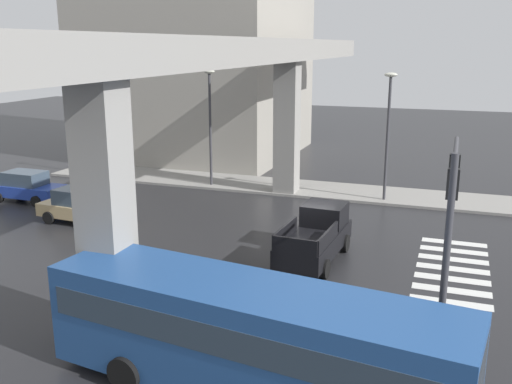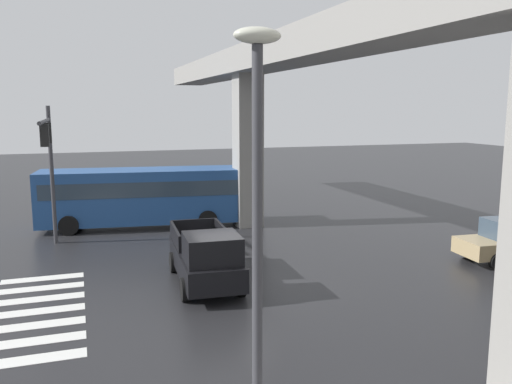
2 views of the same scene
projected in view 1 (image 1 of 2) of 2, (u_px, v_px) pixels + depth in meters
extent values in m
plane|color=#232326|center=(301.00, 251.00, 24.93)|extent=(120.00, 120.00, 0.00)
cube|color=silver|center=(451.00, 303.00, 19.89)|extent=(0.55, 2.80, 0.01)
cube|color=silver|center=(451.00, 290.00, 20.89)|extent=(0.55, 2.80, 0.01)
cube|color=silver|center=(452.00, 279.00, 21.90)|extent=(0.55, 2.80, 0.01)
cube|color=silver|center=(453.00, 269.00, 22.90)|extent=(0.55, 2.80, 0.01)
cube|color=silver|center=(453.00, 259.00, 23.90)|extent=(0.55, 2.80, 0.01)
cube|color=silver|center=(454.00, 251.00, 24.91)|extent=(0.55, 2.80, 0.01)
cube|color=silver|center=(454.00, 243.00, 25.91)|extent=(0.55, 2.80, 0.01)
cube|color=gray|center=(225.00, 52.00, 23.94)|extent=(48.78, 2.10, 1.20)
cube|color=gray|center=(106.00, 215.00, 16.61)|extent=(1.30, 1.30, 7.81)
cube|color=gray|center=(287.00, 129.00, 33.51)|extent=(1.30, 1.30, 7.81)
cube|color=gray|center=(314.00, 189.00, 35.14)|extent=(4.00, 36.00, 0.15)
cube|color=black|center=(314.00, 243.00, 23.57)|extent=(5.20, 2.18, 0.80)
cube|color=black|center=(325.00, 214.00, 24.65)|extent=(1.80, 1.84, 0.90)
cube|color=#3F5160|center=(328.00, 211.00, 25.07)|extent=(0.19, 1.67, 0.77)
cube|color=black|center=(285.00, 232.00, 22.70)|extent=(2.65, 0.25, 0.60)
cube|color=black|center=(328.00, 238.00, 22.04)|extent=(2.65, 0.25, 0.60)
cube|color=black|center=(295.00, 246.00, 21.16)|extent=(0.20, 1.75, 0.60)
cylinder|color=black|center=(305.00, 238.00, 25.42)|extent=(0.77, 0.32, 0.76)
cylinder|color=black|center=(345.00, 243.00, 24.75)|extent=(0.77, 0.32, 0.76)
cylinder|color=black|center=(280.00, 262.00, 22.60)|extent=(0.77, 0.32, 0.76)
cylinder|color=black|center=(324.00, 269.00, 21.92)|extent=(0.77, 0.32, 0.76)
cube|color=#234C8C|center=(249.00, 338.00, 14.23)|extent=(3.88, 11.03, 2.70)
cube|color=#2D3D4C|center=(249.00, 320.00, 14.12)|extent=(3.85, 10.50, 0.76)
cube|color=#2D3D4C|center=(479.00, 381.00, 11.80)|extent=(2.24, 0.37, 1.49)
cylinder|color=black|center=(179.00, 332.00, 16.88)|extent=(0.47, 1.00, 0.96)
cylinder|color=black|center=(125.00, 373.00, 14.77)|extent=(0.47, 1.00, 0.96)
cube|color=tan|center=(81.00, 210.00, 28.75)|extent=(2.06, 4.41, 0.64)
cube|color=#384756|center=(79.00, 196.00, 28.61)|extent=(1.65, 2.34, 0.76)
cylinder|color=black|center=(114.00, 215.00, 29.08)|extent=(0.29, 0.66, 0.64)
cylinder|color=black|center=(92.00, 224.00, 27.55)|extent=(0.29, 0.66, 0.64)
cylinder|color=black|center=(73.00, 209.00, 30.11)|extent=(0.29, 0.66, 0.64)
cylinder|color=black|center=(49.00, 218.00, 28.58)|extent=(0.29, 0.66, 0.64)
cube|color=#1E3899|center=(27.00, 190.00, 32.68)|extent=(1.81, 4.32, 0.64)
cube|color=#384756|center=(25.00, 178.00, 32.53)|extent=(1.52, 2.25, 0.76)
cylinder|color=black|center=(57.00, 194.00, 33.10)|extent=(0.25, 0.64, 0.64)
cylinder|color=black|center=(36.00, 201.00, 31.53)|extent=(0.25, 0.64, 0.64)
cylinder|color=black|center=(20.00, 190.00, 33.98)|extent=(0.25, 0.64, 0.64)
cylinder|color=#38383D|center=(445.00, 275.00, 14.37)|extent=(0.18, 0.18, 6.20)
cylinder|color=#38383D|center=(455.00, 154.00, 16.67)|extent=(6.40, 0.14, 0.14)
cube|color=black|center=(453.00, 184.00, 15.34)|extent=(0.24, 0.32, 0.84)
sphere|color=orange|center=(453.00, 184.00, 15.34)|extent=(0.17, 0.17, 0.17)
cube|color=black|center=(454.00, 168.00, 17.35)|extent=(0.24, 0.32, 0.84)
sphere|color=orange|center=(454.00, 168.00, 17.35)|extent=(0.17, 0.17, 0.17)
cube|color=#19722D|center=(454.00, 173.00, 16.39)|extent=(1.10, 0.04, 0.28)
cylinder|color=#38383D|center=(387.00, 141.00, 31.78)|extent=(0.16, 0.16, 7.00)
ellipsoid|color=beige|center=(391.00, 75.00, 30.87)|extent=(0.44, 0.70, 0.24)
cylinder|color=#38383D|center=(210.00, 132.00, 35.24)|extent=(0.16, 0.16, 7.00)
ellipsoid|color=beige|center=(209.00, 72.00, 34.34)|extent=(0.44, 0.70, 0.24)
cylinder|color=#38383D|center=(123.00, 127.00, 37.24)|extent=(0.16, 0.16, 7.00)
ellipsoid|color=beige|center=(120.00, 70.00, 36.33)|extent=(0.44, 0.70, 0.24)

